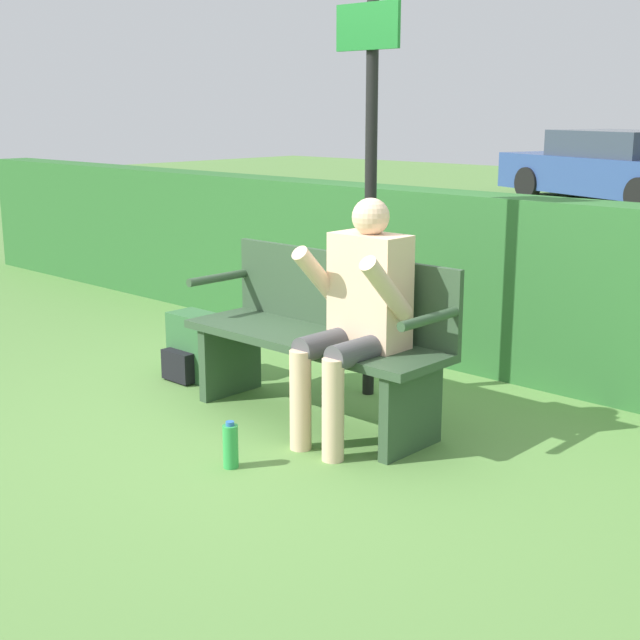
{
  "coord_description": "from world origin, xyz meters",
  "views": [
    {
      "loc": [
        3.25,
        -3.41,
        1.7
      ],
      "look_at": [
        0.15,
        -0.1,
        0.62
      ],
      "focal_mm": 50.0,
      "sensor_mm": 36.0,
      "label": 1
    }
  ],
  "objects_px": {
    "park_bench": "(321,336)",
    "parked_car": "(618,169)",
    "person_seated": "(358,308)",
    "signpost": "(370,171)",
    "water_bottle": "(231,446)",
    "backpack": "(193,348)"
  },
  "relations": [
    {
      "from": "park_bench",
      "to": "signpost",
      "type": "bearing_deg",
      "value": 99.08
    },
    {
      "from": "park_bench",
      "to": "parked_car",
      "type": "height_order",
      "value": "parked_car"
    },
    {
      "from": "park_bench",
      "to": "person_seated",
      "type": "relative_size",
      "value": 1.28
    },
    {
      "from": "water_bottle",
      "to": "backpack",
      "type": "bearing_deg",
      "value": 147.56
    },
    {
      "from": "backpack",
      "to": "person_seated",
      "type": "bearing_deg",
      "value": -4.05
    },
    {
      "from": "person_seated",
      "to": "water_bottle",
      "type": "xyz_separation_m",
      "value": [
        -0.19,
        -0.71,
        -0.59
      ]
    },
    {
      "from": "park_bench",
      "to": "water_bottle",
      "type": "bearing_deg",
      "value": -78.08
    },
    {
      "from": "park_bench",
      "to": "signpost",
      "type": "height_order",
      "value": "signpost"
    },
    {
      "from": "person_seated",
      "to": "backpack",
      "type": "xyz_separation_m",
      "value": [
        -1.47,
        0.1,
        -0.5
      ]
    },
    {
      "from": "backpack",
      "to": "parked_car",
      "type": "height_order",
      "value": "parked_car"
    },
    {
      "from": "signpost",
      "to": "person_seated",
      "type": "bearing_deg",
      "value": -54.19
    },
    {
      "from": "water_bottle",
      "to": "signpost",
      "type": "height_order",
      "value": "signpost"
    },
    {
      "from": "water_bottle",
      "to": "signpost",
      "type": "distance_m",
      "value": 1.83
    },
    {
      "from": "park_bench",
      "to": "backpack",
      "type": "bearing_deg",
      "value": -179.67
    },
    {
      "from": "person_seated",
      "to": "signpost",
      "type": "relative_size",
      "value": 0.54
    },
    {
      "from": "park_bench",
      "to": "signpost",
      "type": "distance_m",
      "value": 1.01
    },
    {
      "from": "person_seated",
      "to": "parked_car",
      "type": "xyz_separation_m",
      "value": [
        -4.29,
        12.19,
        -0.08
      ]
    },
    {
      "from": "signpost",
      "to": "park_bench",
      "type": "bearing_deg",
      "value": -80.92
    },
    {
      "from": "water_bottle",
      "to": "parked_car",
      "type": "distance_m",
      "value": 13.55
    },
    {
      "from": "park_bench",
      "to": "signpost",
      "type": "xyz_separation_m",
      "value": [
        -0.08,
        0.5,
        0.87
      ]
    },
    {
      "from": "water_bottle",
      "to": "signpost",
      "type": "bearing_deg",
      "value": 100.85
    },
    {
      "from": "water_bottle",
      "to": "parked_car",
      "type": "height_order",
      "value": "parked_car"
    }
  ]
}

